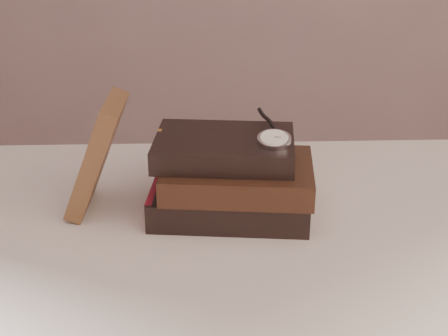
{
  "coord_description": "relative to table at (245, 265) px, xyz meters",
  "views": [
    {
      "loc": [
        -0.07,
        -0.56,
        1.26
      ],
      "look_at": [
        -0.03,
        0.37,
        0.82
      ],
      "focal_mm": 52.8,
      "sensor_mm": 36.0,
      "label": 1
    }
  ],
  "objects": [
    {
      "name": "table",
      "position": [
        0.0,
        0.0,
        0.0
      ],
      "size": [
        1.0,
        0.6,
        0.75
      ],
      "color": "beige",
      "rests_on": "ground"
    },
    {
      "name": "pocket_watch",
      "position": [
        0.04,
        0.0,
        0.22
      ],
      "size": [
        0.06,
        0.15,
        0.02
      ],
      "color": "silver",
      "rests_on": "book_stack"
    },
    {
      "name": "eyeglasses",
      "position": [
        -0.1,
        0.11,
        0.16
      ],
      "size": [
        0.11,
        0.13,
        0.05
      ],
      "color": "silver",
      "rests_on": "book_stack"
    },
    {
      "name": "book_stack",
      "position": [
        -0.02,
        0.02,
        0.15
      ],
      "size": [
        0.26,
        0.2,
        0.12
      ],
      "color": "black",
      "rests_on": "table"
    },
    {
      "name": "journal",
      "position": [
        -0.23,
        0.04,
        0.18
      ],
      "size": [
        0.1,
        0.12,
        0.19
      ],
      "primitive_type": "cube",
      "rotation": [
        0.0,
        0.38,
        -0.05
      ],
      "color": "#412919",
      "rests_on": "table"
    }
  ]
}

